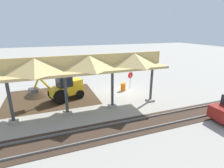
# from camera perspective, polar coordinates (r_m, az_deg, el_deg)

# --- Properties ---
(ground_plane) EXTENTS (120.00, 120.00, 0.00)m
(ground_plane) POSITION_cam_1_polar(r_m,az_deg,el_deg) (20.24, 4.03, -2.30)
(ground_plane) COLOR #9E998E
(dirt_work_zone) EXTENTS (8.99, 7.00, 0.01)m
(dirt_work_zone) POSITION_cam_1_polar(r_m,az_deg,el_deg) (19.39, -19.09, -4.16)
(dirt_work_zone) COLOR #42301E
(dirt_work_zone) RESTS_ON ground
(platform_canopy) EXTENTS (17.32, 3.20, 4.90)m
(platform_canopy) POSITION_cam_1_polar(r_m,az_deg,el_deg) (14.04, -15.54, 5.93)
(platform_canopy) COLOR #9E998E
(platform_canopy) RESTS_ON ground
(rail_tracks) EXTENTS (60.00, 2.58, 0.15)m
(rail_tracks) POSITION_cam_1_polar(r_m,az_deg,el_deg) (14.53, 16.15, -11.20)
(rail_tracks) COLOR slate
(rail_tracks) RESTS_ON ground
(stop_sign) EXTENTS (0.73, 0.28, 2.02)m
(stop_sign) POSITION_cam_1_polar(r_m,az_deg,el_deg) (20.81, 6.00, 2.36)
(stop_sign) COLOR gray
(stop_sign) RESTS_ON ground
(backhoe) EXTENTS (5.12, 2.76, 2.82)m
(backhoe) POSITION_cam_1_polar(r_m,az_deg,el_deg) (18.01, -15.03, -1.13)
(backhoe) COLOR yellow
(backhoe) RESTS_ON ground
(dirt_mound) EXTENTS (5.11, 5.11, 2.23)m
(dirt_mound) POSITION_cam_1_polar(r_m,az_deg,el_deg) (20.42, -23.38, -3.58)
(dirt_mound) COLOR #42301E
(dirt_mound) RESTS_ON ground
(traffic_barrel) EXTENTS (0.56, 0.56, 0.90)m
(traffic_barrel) POSITION_cam_1_polar(r_m,az_deg,el_deg) (20.22, 3.64, -0.97)
(traffic_barrel) COLOR orange
(traffic_barrel) RESTS_ON ground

